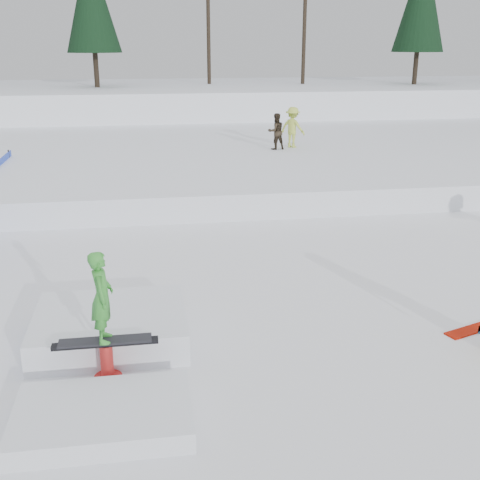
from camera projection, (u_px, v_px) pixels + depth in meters
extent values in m
plane|color=white|center=(230.00, 333.00, 10.84)|extent=(120.00, 120.00, 0.00)
cube|color=white|center=(164.00, 104.00, 38.60)|extent=(60.00, 14.00, 2.40)
cube|color=white|center=(177.00, 155.00, 25.72)|extent=(50.00, 18.00, 0.80)
cylinder|color=black|center=(10.00, 164.00, 23.02)|extent=(0.05, 0.05, 1.10)
cylinder|color=black|center=(96.00, 70.00, 35.91)|extent=(0.30, 0.30, 2.00)
cylinder|color=black|center=(208.00, 6.00, 37.65)|extent=(0.24, 0.24, 9.50)
cylinder|color=black|center=(305.00, 19.00, 37.84)|extent=(0.24, 0.24, 8.00)
cylinder|color=black|center=(415.00, 68.00, 38.42)|extent=(0.30, 0.30, 2.00)
imported|color=black|center=(276.00, 131.00, 24.50)|extent=(0.82, 0.70, 1.46)
imported|color=#BED349|center=(293.00, 127.00, 24.95)|extent=(1.22, 1.16, 1.66)
cube|color=#9D1101|center=(477.00, 328.00, 11.01)|extent=(1.41, 0.73, 0.03)
cube|color=white|center=(111.00, 327.00, 10.50)|extent=(2.60, 2.20, 0.54)
cube|color=white|center=(103.00, 416.00, 8.19)|extent=(2.40, 1.60, 0.30)
cylinder|color=red|center=(108.00, 378.00, 9.35)|extent=(0.44, 0.44, 0.06)
cylinder|color=red|center=(107.00, 363.00, 9.27)|extent=(0.20, 0.20, 0.60)
cube|color=black|center=(105.00, 343.00, 9.16)|extent=(1.60, 0.16, 0.06)
cube|color=black|center=(105.00, 341.00, 9.15)|extent=(1.40, 0.28, 0.03)
imported|color=green|center=(102.00, 297.00, 8.92)|extent=(0.34, 0.52, 1.42)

